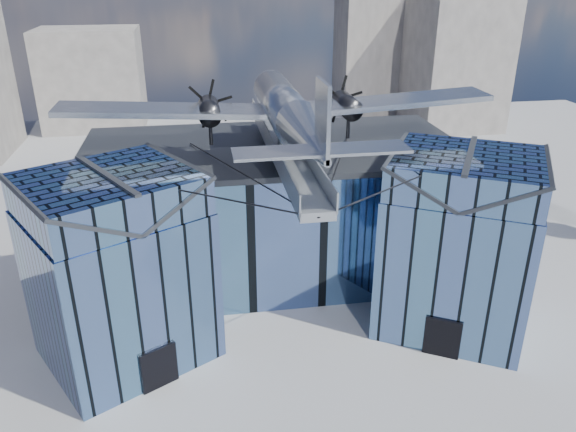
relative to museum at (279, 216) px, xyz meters
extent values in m
plane|color=gray|center=(0.00, -5.82, -5.54)|extent=(120.00, 120.00, 0.00)
cube|color=#4D6E9D|center=(0.00, 3.18, -0.79)|extent=(28.00, 14.00, 9.50)
cube|color=#272A2F|center=(0.00, 3.18, 4.16)|extent=(28.00, 14.00, 0.40)
cube|color=#4D6E9D|center=(-10.50, -6.82, -0.79)|extent=(11.79, 11.43, 9.50)
cube|color=#4D6E9D|center=(-10.50, -6.82, 5.06)|extent=(11.56, 11.20, 2.20)
cube|color=#272A2F|center=(-12.45, -7.94, 5.06)|extent=(7.98, 9.23, 2.40)
cube|color=#272A2F|center=(-8.55, -5.69, 5.06)|extent=(7.98, 9.23, 2.40)
cube|color=#272A2F|center=(-10.50, -6.82, 6.21)|extent=(4.30, 7.10, 0.18)
cube|color=black|center=(-8.48, -10.33, -4.24)|extent=(2.03, 1.32, 2.60)
cube|color=black|center=(-6.60, -4.57, -0.79)|extent=(0.34, 0.34, 9.50)
cube|color=#4D6E9D|center=(10.50, -6.82, -0.79)|extent=(11.79, 11.43, 9.50)
cube|color=#4D6E9D|center=(10.50, -6.82, 5.06)|extent=(11.56, 11.20, 2.20)
cube|color=#272A2F|center=(8.55, -5.69, 5.06)|extent=(7.98, 9.23, 2.40)
cube|color=#272A2F|center=(12.45, -7.94, 5.06)|extent=(7.98, 9.23, 2.40)
cube|color=#272A2F|center=(10.50, -6.82, 6.21)|extent=(4.30, 7.10, 0.18)
cube|color=black|center=(8.48, -10.33, -4.24)|extent=(2.03, 1.32, 2.60)
cube|color=black|center=(6.60, -4.57, -0.79)|extent=(0.34, 0.34, 9.50)
cube|color=#8E939A|center=(0.00, -2.32, 5.56)|extent=(1.80, 21.00, 0.50)
cube|color=#8E939A|center=(-0.90, -2.32, 6.21)|extent=(0.08, 21.00, 1.10)
cube|color=#8E939A|center=(0.90, -2.32, 6.21)|extent=(0.08, 21.00, 1.10)
cylinder|color=#8E939A|center=(0.00, 7.18, 4.89)|extent=(0.44, 0.44, 1.35)
cylinder|color=#8E939A|center=(0.00, 1.18, 4.89)|extent=(0.44, 0.44, 1.35)
cylinder|color=#8E939A|center=(0.00, -2.82, 4.89)|extent=(0.44, 0.44, 1.35)
cylinder|color=#8E939A|center=(0.00, -1.82, 6.51)|extent=(0.70, 0.70, 1.40)
cylinder|color=black|center=(-5.25, -9.82, 5.86)|extent=(10.55, 6.08, 0.69)
cylinder|color=black|center=(5.25, -9.82, 5.86)|extent=(10.55, 6.08, 0.69)
cylinder|color=black|center=(-3.00, -4.32, 5.01)|extent=(6.09, 17.04, 1.19)
cylinder|color=black|center=(3.00, -4.32, 5.01)|extent=(6.09, 17.04, 1.19)
cylinder|color=#A5ABB2|center=(0.00, -1.82, 8.46)|extent=(2.50, 11.00, 2.50)
sphere|color=#A5ABB2|center=(0.00, 3.68, 8.46)|extent=(2.50, 2.50, 2.50)
cube|color=black|center=(0.00, 2.68, 9.15)|extent=(1.60, 1.40, 0.50)
cone|color=#A5ABB2|center=(0.00, -10.82, 8.76)|extent=(2.50, 7.00, 2.50)
cube|color=#A5ABB2|center=(0.00, -13.12, 10.36)|extent=(0.18, 2.40, 3.40)
cube|color=#A5ABB2|center=(0.00, -13.02, 8.96)|extent=(8.00, 1.80, 0.14)
cube|color=#A5ABB2|center=(-7.00, -0.82, 8.16)|extent=(14.00, 3.20, 1.08)
cylinder|color=black|center=(-4.60, -0.22, 7.91)|extent=(1.44, 3.20, 1.44)
cone|color=black|center=(-4.60, 1.58, 7.91)|extent=(0.70, 0.70, 0.70)
cube|color=black|center=(-4.60, 1.73, 7.91)|extent=(1.05, 0.06, 3.33)
cube|color=black|center=(-4.60, 1.73, 7.91)|extent=(2.53, 0.06, 2.53)
cube|color=black|center=(-4.60, 1.73, 7.91)|extent=(3.33, 0.06, 1.05)
cylinder|color=black|center=(-4.60, -0.82, 6.69)|extent=(0.24, 0.24, 1.75)
cube|color=#A5ABB2|center=(7.00, -0.82, 8.16)|extent=(14.00, 3.20, 1.08)
cylinder|color=black|center=(4.60, -0.22, 7.91)|extent=(1.44, 3.20, 1.44)
cone|color=black|center=(4.60, 1.58, 7.91)|extent=(0.70, 0.70, 0.70)
cube|color=black|center=(4.60, 1.73, 7.91)|extent=(1.05, 0.06, 3.33)
cube|color=black|center=(4.60, 1.73, 7.91)|extent=(2.53, 0.06, 2.53)
cube|color=black|center=(4.60, 1.73, 7.91)|extent=(3.33, 0.06, 1.05)
cylinder|color=black|center=(4.60, -0.82, 6.69)|extent=(0.24, 0.24, 1.75)
cube|color=slate|center=(32.00, 42.18, 3.46)|extent=(12.00, 14.00, 18.00)
cube|color=slate|center=(-20.00, 49.18, 1.46)|extent=(14.00, 10.00, 14.00)
cube|color=slate|center=(22.00, 52.18, 7.46)|extent=(9.00, 9.00, 26.00)
camera|label=1|loc=(-5.41, -36.59, 16.56)|focal=35.00mm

